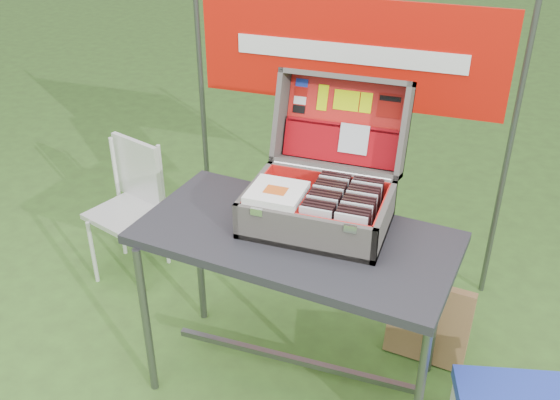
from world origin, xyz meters
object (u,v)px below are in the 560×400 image
at_px(suitcase, 323,163).
at_px(chair, 126,215).
at_px(cardboard_box, 429,322).
at_px(table, 294,311).

relative_size(suitcase, chair, 0.75).
bearing_deg(suitcase, cardboard_box, 23.30).
bearing_deg(suitcase, table, -113.09).
height_order(table, cardboard_box, table).
distance_m(table, suitcase, 0.69).
height_order(suitcase, chair, suitcase).
relative_size(table, chair, 1.67).
distance_m(suitcase, cardboard_box, 1.04).
xyz_separation_m(suitcase, chair, (-1.23, 0.35, -0.69)).
bearing_deg(table, suitcase, 73.33).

